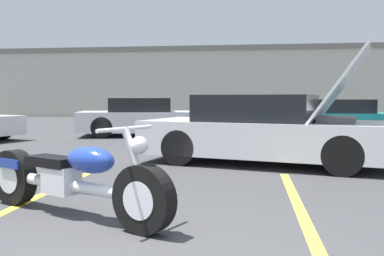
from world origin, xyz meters
The scene contains 7 objects.
parking_stripe_middle centered at (-1.64, 1.69, 0.00)m, with size 0.12×4.85×0.01m, color yellow.
parking_stripe_back centered at (1.46, 1.69, 0.00)m, with size 0.12×4.85×0.01m, color yellow.
far_building centered at (0.00, 25.54, 2.34)m, with size 32.00×4.20×4.40m.
motorcycle centered at (-0.86, 1.37, 0.39)m, with size 2.34×1.27×0.95m.
show_car_hood_open centered at (1.23, 5.27, 0.61)m, with size 4.79×3.02×2.07m.
parked_car_mid_right_row centered at (3.91, 11.92, 0.55)m, with size 4.86×2.13×1.15m.
parked_car_mid_left_row centered at (-2.42, 10.59, 0.57)m, with size 4.44×2.74×1.20m.
Camera 1 is at (0.92, -2.67, 1.20)m, focal length 40.00 mm.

